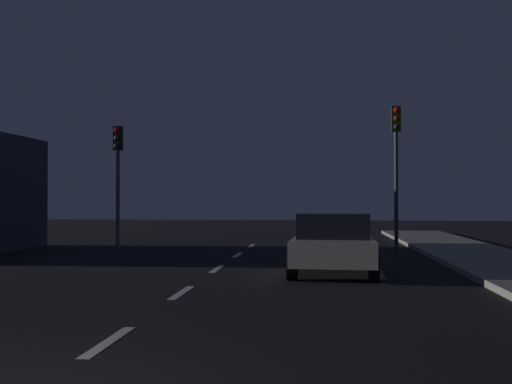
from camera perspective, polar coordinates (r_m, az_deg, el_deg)
ground_plane at (r=11.73m, az=-6.78°, el=-9.55°), size 80.00×80.00×0.00m
lane_stripe_second at (r=7.59m, az=-14.58°, el=-14.31°), size 0.16×1.60×0.01m
lane_stripe_third at (r=11.16m, az=-7.49°, el=-9.98°), size 0.16×1.60×0.01m
lane_stripe_fourth at (r=14.84m, az=-3.96°, el=-7.71°), size 0.16×1.60×0.01m
lane_stripe_fifth at (r=18.57m, az=-1.85°, el=-6.33°), size 0.16×1.60×0.01m
lane_stripe_sixth at (r=22.32m, az=-0.46°, el=-5.41°), size 0.16×1.60×0.01m
traffic_signal_left at (r=21.92m, az=-13.72°, el=2.94°), size 0.32×0.38×4.56m
traffic_signal_right at (r=20.81m, az=13.90°, el=4.15°), size 0.32×0.38×5.13m
car_stopped_ahead at (r=13.98m, az=7.76°, el=-5.08°), size 2.11×4.01×1.47m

